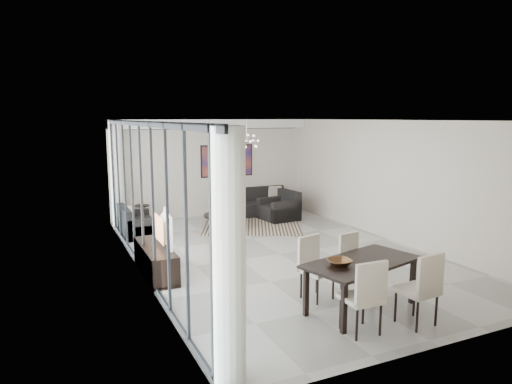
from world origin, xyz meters
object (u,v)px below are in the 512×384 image
coffee_table (224,220)px  tv_console (156,260)px  television (162,229)px  dining_table (362,266)px  sofa_main (256,205)px

coffee_table → tv_console: bearing=-130.9°
television → dining_table: (2.39, -2.98, -0.17)m
coffee_table → dining_table: dining_table is taller
coffee_table → television: 3.71m
sofa_main → dining_table: sofa_main is taller
coffee_table → tv_console: tv_console is taller
coffee_table → tv_console: 3.80m
coffee_table → sofa_main: 2.08m
sofa_main → coffee_table: bearing=-138.6°
television → dining_table: television is taller
coffee_table → sofa_main: (1.56, 1.37, 0.05)m
tv_console → sofa_main: bearing=46.4°
sofa_main → dining_table: bearing=-101.7°
tv_console → dining_table: (2.55, -2.92, 0.42)m
coffee_table → dining_table: (0.07, -5.80, 0.48)m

